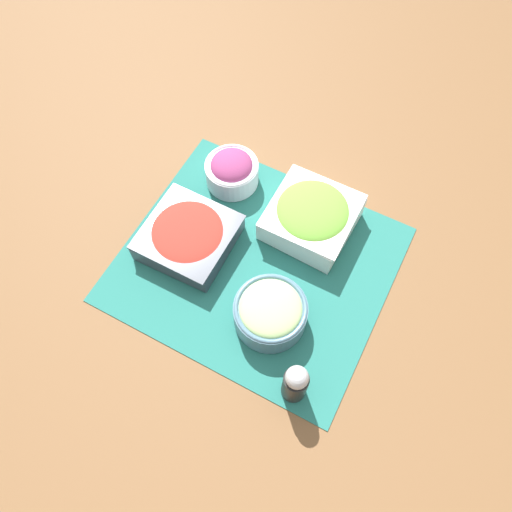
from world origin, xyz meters
name	(u,v)px	position (x,y,z in m)	size (l,w,h in m)	color
ground_plane	(256,264)	(0.00, 0.00, 0.00)	(3.00, 3.00, 0.00)	brown
placemat	(256,264)	(0.00, 0.00, 0.00)	(0.50, 0.44, 0.00)	#236B60
tomato_bowl	(188,236)	(-0.14, -0.02, 0.03)	(0.17, 0.17, 0.05)	#333842
lettuce_bowl	(312,216)	(0.06, 0.13, 0.04)	(0.17, 0.17, 0.07)	white
cucumber_bowl	(270,312)	(0.08, -0.09, 0.04)	(0.13, 0.13, 0.07)	slate
onion_bowl	(232,170)	(-0.14, 0.15, 0.04)	(0.11, 0.11, 0.07)	silver
pepper_shaker	(295,383)	(0.17, -0.19, 0.06)	(0.04, 0.04, 0.11)	black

